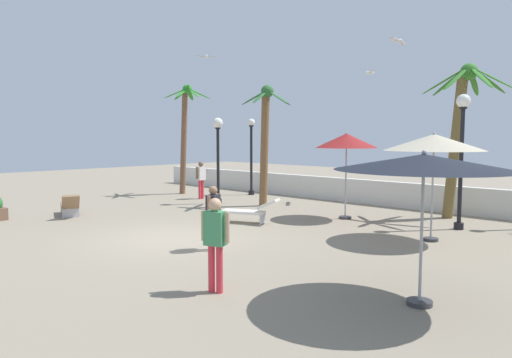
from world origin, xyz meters
TOP-DOWN VIEW (x-y plane):
  - ground_plane at (0.00, 0.00)m, footprint 56.00×56.00m
  - boundary_wall at (0.00, 9.54)m, footprint 25.20×0.30m
  - patio_umbrella_0 at (1.68, 5.91)m, footprint 2.06×2.06m
  - patio_umbrella_1 at (5.21, 4.58)m, footprint 2.57×2.57m
  - patio_umbrella_2 at (7.10, -0.21)m, footprint 2.85×2.85m
  - palm_tree_0 at (-7.64, 6.43)m, footprint 2.19×1.93m
  - palm_tree_1 at (4.40, 8.44)m, footprint 2.84×2.88m
  - palm_tree_2 at (-2.20, 6.16)m, footprint 1.98×2.05m
  - lamp_post_0 at (-5.17, 8.42)m, footprint 0.34×0.34m
  - lamp_post_2 at (-4.08, 5.36)m, footprint 0.43×0.43m
  - lamp_post_3 at (5.14, 6.68)m, footprint 0.40×0.40m
  - lounge_chair_0 at (-0.06, 3.13)m, footprint 1.90×1.29m
  - lounge_chair_1 at (-5.55, -0.22)m, footprint 1.96×1.22m
  - guest_0 at (4.21, -2.09)m, footprint 0.53×0.35m
  - guest_1 at (1.82, -0.06)m, footprint 0.37×0.52m
  - guest_2 at (-5.74, 5.82)m, footprint 0.25×0.56m
  - seagull_0 at (0.08, 10.07)m, footprint 0.85×1.02m
  - seagull_1 at (2.46, 7.76)m, footprint 0.38×1.18m
  - seagull_2 at (-6.65, 6.97)m, footprint 0.75×0.85m

SIDE VIEW (x-z plane):
  - ground_plane at x=0.00m, z-range 0.00..0.00m
  - lounge_chair_1 at x=-5.55m, z-range -0.03..0.81m
  - lounge_chair_0 at x=-0.06m, z-range 0.00..0.81m
  - boundary_wall at x=0.00m, z-range 0.00..0.99m
  - guest_1 at x=1.82m, z-range 0.16..1.73m
  - guest_2 at x=-5.74m, z-range 0.17..1.83m
  - guest_0 at x=4.21m, z-range 0.18..1.86m
  - lamp_post_0 at x=-5.17m, z-range 0.33..3.92m
  - patio_umbrella_2 at x=7.10m, z-range 1.06..3.59m
  - lamp_post_2 at x=-4.08m, z-range 0.62..4.14m
  - patio_umbrella_1 at x=5.21m, z-range 1.15..4.02m
  - lamp_post_3 at x=5.14m, z-range 0.60..4.58m
  - patio_umbrella_0 at x=1.68m, z-range 1.14..4.04m
  - palm_tree_2 at x=-2.20m, z-range 0.53..5.27m
  - palm_tree_1 at x=4.40m, z-range 0.64..5.75m
  - palm_tree_0 at x=-7.64m, z-range 0.62..5.80m
  - seagull_0 at x=0.08m, z-range 5.31..5.45m
  - seagull_1 at x=2.46m, z-range 5.94..6.08m
  - seagull_2 at x=-6.65m, z-range 6.35..6.49m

